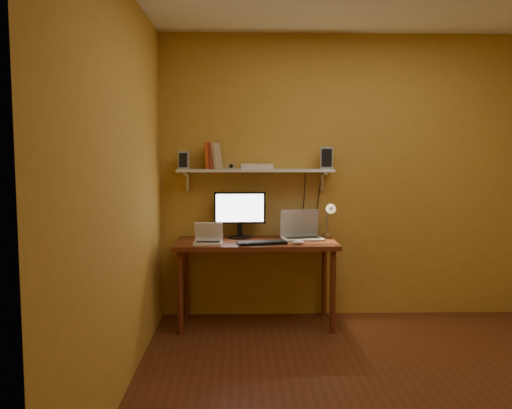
{
  "coord_description": "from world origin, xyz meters",
  "views": [
    {
      "loc": [
        -0.96,
        -3.4,
        1.52
      ],
      "look_at": [
        -0.83,
        1.18,
        1.08
      ],
      "focal_mm": 38.0,
      "sensor_mm": 36.0,
      "label": 1
    }
  ],
  "objects_px": {
    "speaker_left": "(184,160)",
    "desk_lamp": "(329,216)",
    "monitor": "(240,212)",
    "mouse": "(298,242)",
    "desk": "(256,251)",
    "router": "(256,166)",
    "netbook": "(208,238)",
    "speaker_right": "(327,158)",
    "laptop": "(301,231)",
    "keyboard": "(262,243)",
    "wall_shelf": "(255,171)",
    "shelf_camera": "(231,166)"
  },
  "relations": [
    {
      "from": "wall_shelf",
      "to": "router",
      "type": "xyz_separation_m",
      "value": [
        0.01,
        -0.02,
        0.04
      ]
    },
    {
      "from": "desk",
      "to": "desk_lamp",
      "type": "bearing_deg",
      "value": 10.81
    },
    {
      "from": "keyboard",
      "to": "mouse",
      "type": "xyz_separation_m",
      "value": [
        0.31,
        -0.01,
        0.01
      ]
    },
    {
      "from": "desk",
      "to": "wall_shelf",
      "type": "height_order",
      "value": "wall_shelf"
    },
    {
      "from": "router",
      "to": "speaker_right",
      "type": "bearing_deg",
      "value": -0.23
    },
    {
      "from": "monitor",
      "to": "netbook",
      "type": "bearing_deg",
      "value": -132.61
    },
    {
      "from": "monitor",
      "to": "speaker_left",
      "type": "bearing_deg",
      "value": 178.87
    },
    {
      "from": "speaker_left",
      "to": "desk",
      "type": "bearing_deg",
      "value": -14.61
    },
    {
      "from": "speaker_left",
      "to": "desk_lamp",
      "type": "bearing_deg",
      "value": -1.2
    },
    {
      "from": "desk_lamp",
      "to": "speaker_left",
      "type": "relative_size",
      "value": 2.32
    },
    {
      "from": "desk",
      "to": "router",
      "type": "xyz_separation_m",
      "value": [
        0.01,
        0.18,
        0.73
      ]
    },
    {
      "from": "keyboard",
      "to": "desk_lamp",
      "type": "relative_size",
      "value": 1.11
    },
    {
      "from": "wall_shelf",
      "to": "netbook",
      "type": "relative_size",
      "value": 5.72
    },
    {
      "from": "desk",
      "to": "speaker_left",
      "type": "xyz_separation_m",
      "value": [
        -0.64,
        0.18,
        0.79
      ]
    },
    {
      "from": "desk",
      "to": "keyboard",
      "type": "height_order",
      "value": "keyboard"
    },
    {
      "from": "keyboard",
      "to": "speaker_left",
      "type": "bearing_deg",
      "value": 142.65
    },
    {
      "from": "speaker_left",
      "to": "shelf_camera",
      "type": "relative_size",
      "value": 1.68
    },
    {
      "from": "router",
      "to": "wall_shelf",
      "type": "bearing_deg",
      "value": 119.78
    },
    {
      "from": "monitor",
      "to": "desk_lamp",
      "type": "height_order",
      "value": "monitor"
    },
    {
      "from": "desk",
      "to": "speaker_right",
      "type": "bearing_deg",
      "value": 15.34
    },
    {
      "from": "monitor",
      "to": "router",
      "type": "height_order",
      "value": "router"
    },
    {
      "from": "wall_shelf",
      "to": "monitor",
      "type": "xyz_separation_m",
      "value": [
        -0.14,
        -0.02,
        -0.37
      ]
    },
    {
      "from": "monitor",
      "to": "shelf_camera",
      "type": "height_order",
      "value": "shelf_camera"
    },
    {
      "from": "netbook",
      "to": "mouse",
      "type": "xyz_separation_m",
      "value": [
        0.76,
        -0.05,
        -0.03
      ]
    },
    {
      "from": "mouse",
      "to": "speaker_left",
      "type": "distance_m",
      "value": 1.26
    },
    {
      "from": "monitor",
      "to": "speaker_right",
      "type": "height_order",
      "value": "speaker_right"
    },
    {
      "from": "desk",
      "to": "laptop",
      "type": "xyz_separation_m",
      "value": [
        0.41,
        0.1,
        0.16
      ]
    },
    {
      "from": "desk",
      "to": "netbook",
      "type": "xyz_separation_m",
      "value": [
        -0.41,
        -0.12,
        0.14
      ]
    },
    {
      "from": "mouse",
      "to": "router",
      "type": "xyz_separation_m",
      "value": [
        -0.34,
        0.35,
        0.63
      ]
    },
    {
      "from": "mouse",
      "to": "laptop",
      "type": "bearing_deg",
      "value": 74.38
    },
    {
      "from": "wall_shelf",
      "to": "monitor",
      "type": "height_order",
      "value": "wall_shelf"
    },
    {
      "from": "router",
      "to": "monitor",
      "type": "bearing_deg",
      "value": -178.45
    },
    {
      "from": "mouse",
      "to": "keyboard",
      "type": "bearing_deg",
      "value": 172.61
    },
    {
      "from": "monitor",
      "to": "laptop",
      "type": "bearing_deg",
      "value": -7.7
    },
    {
      "from": "desk",
      "to": "mouse",
      "type": "height_order",
      "value": "mouse"
    },
    {
      "from": "netbook",
      "to": "router",
      "type": "height_order",
      "value": "router"
    },
    {
      "from": "keyboard",
      "to": "mouse",
      "type": "height_order",
      "value": "mouse"
    },
    {
      "from": "desk_lamp",
      "to": "wall_shelf",
      "type": "bearing_deg",
      "value": 174.12
    },
    {
      "from": "desk",
      "to": "router",
      "type": "distance_m",
      "value": 0.76
    },
    {
      "from": "wall_shelf",
      "to": "speaker_left",
      "type": "height_order",
      "value": "speaker_left"
    },
    {
      "from": "mouse",
      "to": "shelf_camera",
      "type": "xyz_separation_m",
      "value": [
        -0.57,
        0.3,
        0.64
      ]
    },
    {
      "from": "mouse",
      "to": "speaker_right",
      "type": "bearing_deg",
      "value": 45.69
    },
    {
      "from": "wall_shelf",
      "to": "speaker_right",
      "type": "relative_size",
      "value": 6.95
    },
    {
      "from": "wall_shelf",
      "to": "router",
      "type": "height_order",
      "value": "router"
    },
    {
      "from": "desk_lamp",
      "to": "router",
      "type": "bearing_deg",
      "value": 175.42
    },
    {
      "from": "netbook",
      "to": "mouse",
      "type": "relative_size",
      "value": 2.53
    },
    {
      "from": "laptop",
      "to": "netbook",
      "type": "distance_m",
      "value": 0.84
    },
    {
      "from": "mouse",
      "to": "monitor",
      "type": "bearing_deg",
      "value": 140.43
    },
    {
      "from": "monitor",
      "to": "mouse",
      "type": "xyz_separation_m",
      "value": [
        0.49,
        -0.34,
        -0.22
      ]
    },
    {
      "from": "speaker_left",
      "to": "router",
      "type": "bearing_deg",
      "value": 0.92
    }
  ]
}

